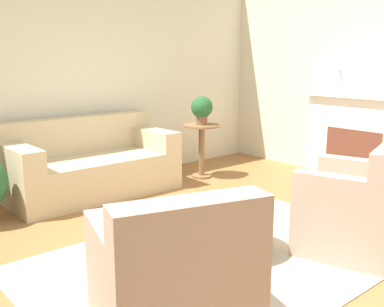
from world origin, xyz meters
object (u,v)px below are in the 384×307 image
object	(u,v)px
ottoman_table	(225,222)
potted_plant_on_side_table	(202,108)
armchair_right	(357,209)
side_table	(202,142)
couch	(91,166)
armchair_left	(175,284)
vase_mantel_near	(338,83)

from	to	relation	value
ottoman_table	potted_plant_on_side_table	size ratio (longest dim) A/B	1.89
ottoman_table	potted_plant_on_side_table	bearing A→B (deg)	52.87
armchair_right	ottoman_table	xyz separation A→B (m)	(-0.87, 0.66, -0.08)
armchair_right	potted_plant_on_side_table	world-z (taller)	potted_plant_on_side_table
side_table	couch	bearing A→B (deg)	168.39
armchair_left	ottoman_table	size ratio (longest dim) A/B	1.41
armchair_right	potted_plant_on_side_table	size ratio (longest dim) A/B	2.67
armchair_right	side_table	world-z (taller)	armchair_right
armchair_left	ottoman_table	distance (m)	1.23
armchair_right	side_table	bearing A→B (deg)	77.26
potted_plant_on_side_table	couch	bearing A→B (deg)	168.39
couch	vase_mantel_near	xyz separation A→B (m)	(2.77, -1.44, 0.93)
potted_plant_on_side_table	armchair_right	bearing A→B (deg)	-102.74
potted_plant_on_side_table	ottoman_table	bearing A→B (deg)	-127.13
couch	armchair_left	xyz separation A→B (m)	(-1.02, -2.87, 0.03)
side_table	armchair_left	bearing A→B (deg)	-134.02
side_table	potted_plant_on_side_table	size ratio (longest dim) A/B	1.91
armchair_left	vase_mantel_near	bearing A→B (deg)	20.63
couch	potted_plant_on_side_table	world-z (taller)	potted_plant_on_side_table
potted_plant_on_side_table	armchair_left	bearing A→B (deg)	-134.02
side_table	potted_plant_on_side_table	xyz separation A→B (m)	(0.00, 0.00, 0.45)
couch	side_table	bearing A→B (deg)	-11.61
armchair_left	potted_plant_on_side_table	distance (m)	3.61
vase_mantel_near	couch	bearing A→B (deg)	152.57
couch	armchair_left	world-z (taller)	armchair_left
couch	vase_mantel_near	distance (m)	3.26
armchair_right	vase_mantel_near	world-z (taller)	vase_mantel_near
couch	armchair_right	xyz separation A→B (m)	(0.88, -2.87, 0.03)
ottoman_table	armchair_right	bearing A→B (deg)	-37.19
couch	side_table	size ratio (longest dim) A/B	2.71
couch	potted_plant_on_side_table	distance (m)	1.61
ottoman_table	vase_mantel_near	world-z (taller)	vase_mantel_near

